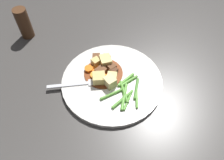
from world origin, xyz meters
The scene contains 28 objects.
ground_plane centered at (0.00, 0.00, 0.00)m, with size 3.00×3.00×0.00m, color #423F3D.
dinner_plate centered at (0.00, 0.00, 0.01)m, with size 0.29×0.29×0.01m, color white.
stew_sauce centered at (0.03, 0.00, 0.01)m, with size 0.11×0.11×0.00m, color brown.
carrot_slice_0 centered at (0.07, 0.02, 0.02)m, with size 0.02×0.02×0.01m, color orange.
carrot_slice_1 centered at (0.01, 0.02, 0.02)m, with size 0.03×0.03×0.01m, color orange.
carrot_slice_2 centered at (0.04, 0.03, 0.02)m, with size 0.03×0.03×0.01m, color orange.
carrot_slice_3 centered at (0.06, 0.01, 0.02)m, with size 0.03×0.03×0.01m, color orange.
carrot_slice_4 centered at (0.07, -0.04, 0.02)m, with size 0.03×0.03×0.01m, color orange.
potato_chunk_0 centered at (0.00, 0.00, 0.02)m, with size 0.03×0.02×0.02m, color #E5CC7A.
potato_chunk_1 centered at (-0.01, 0.02, 0.03)m, with size 0.03×0.03×0.03m, color #EAD68C.
potato_chunk_2 centered at (0.05, -0.03, 0.03)m, with size 0.04×0.03×0.03m, color #E5CC7A.
potato_chunk_3 centered at (0.07, -0.01, 0.02)m, with size 0.02×0.02×0.02m, color #DBBC6B.
potato_chunk_4 centered at (0.02, 0.03, 0.03)m, with size 0.03×0.03×0.03m, color #DBBC6B.
meat_chunk_0 centered at (0.04, 0.01, 0.02)m, with size 0.03×0.03×0.02m, color brown.
meat_chunk_1 centered at (0.08, -0.02, 0.02)m, with size 0.02×0.02×0.02m, color brown.
meat_chunk_2 centered at (0.01, -0.02, 0.02)m, with size 0.02×0.02×0.02m, color #56331E.
meat_chunk_3 centered at (0.03, -0.03, 0.02)m, with size 0.02×0.02×0.02m, color brown.
green_bean_0 centered at (-0.03, -0.03, 0.02)m, with size 0.01×0.01×0.06m, color #66AD42.
green_bean_1 centered at (-0.05, 0.01, 0.02)m, with size 0.01×0.01×0.07m, color #599E38.
green_bean_2 centered at (-0.06, 0.02, 0.02)m, with size 0.01×0.01×0.08m, color #66AD42.
green_bean_3 centered at (-0.04, -0.03, 0.02)m, with size 0.01×0.01×0.05m, color #66AD42.
green_bean_4 centered at (-0.07, -0.02, 0.02)m, with size 0.01×0.01×0.07m, color #4C8E33.
green_bean_5 centered at (-0.08, 0.02, 0.02)m, with size 0.01×0.01×0.07m, color #66AD42.
green_bean_6 centered at (-0.07, 0.03, 0.02)m, with size 0.01×0.01×0.07m, color #599E38.
green_bean_7 centered at (-0.03, 0.04, 0.02)m, with size 0.01×0.01×0.07m, color #599E38.
green_bean_8 centered at (-0.09, 0.00, 0.02)m, with size 0.01×0.01×0.06m, color #66AD42.
fork centered at (0.05, 0.07, 0.01)m, with size 0.12×0.15×0.00m.
pepper_mill centered at (0.35, 0.06, 0.05)m, with size 0.04×0.04×0.10m, color #4C2D19.
Camera 1 is at (-0.26, 0.27, 0.50)m, focal length 35.02 mm.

